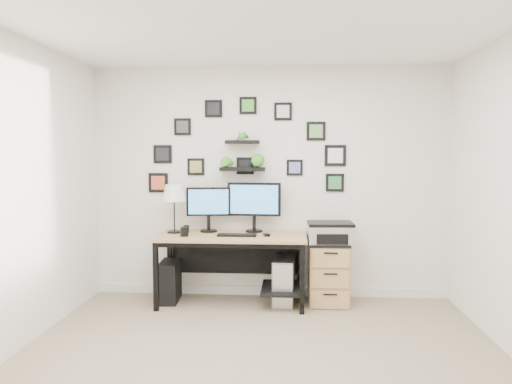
# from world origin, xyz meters

# --- Properties ---
(room) EXTENTS (4.00, 4.00, 4.00)m
(room) POSITION_xyz_m (0.00, 1.98, 0.05)
(room) COLOR tan
(room) RESTS_ON ground
(desk) EXTENTS (1.60, 0.70, 0.75)m
(desk) POSITION_xyz_m (-0.36, 1.67, 0.63)
(desk) COLOR tan
(desk) RESTS_ON ground
(monitor_left) EXTENTS (0.49, 0.21, 0.50)m
(monitor_left) POSITION_xyz_m (-0.67, 1.83, 1.04)
(monitor_left) COLOR black
(monitor_left) RESTS_ON desk
(monitor_right) EXTENTS (0.60, 0.20, 0.55)m
(monitor_right) POSITION_xyz_m (-0.17, 1.86, 1.08)
(monitor_right) COLOR black
(monitor_right) RESTS_ON desk
(keyboard) EXTENTS (0.41, 0.13, 0.02)m
(keyboard) POSITION_xyz_m (-0.33, 1.58, 0.76)
(keyboard) COLOR black
(keyboard) RESTS_ON desk
(mouse) EXTENTS (0.08, 0.10, 0.03)m
(mouse) POSITION_xyz_m (-0.01, 1.59, 0.76)
(mouse) COLOR black
(mouse) RESTS_ON desk
(table_lamp) EXTENTS (0.26, 0.26, 0.54)m
(table_lamp) POSITION_xyz_m (-1.04, 1.75, 1.18)
(table_lamp) COLOR black
(table_lamp) RESTS_ON desk
(mug) EXTENTS (0.09, 0.09, 0.10)m
(mug) POSITION_xyz_m (-0.88, 1.53, 0.80)
(mug) COLOR black
(mug) RESTS_ON desk
(pen_cup) EXTENTS (0.06, 0.06, 0.08)m
(pen_cup) POSITION_xyz_m (-0.91, 1.76, 0.79)
(pen_cup) COLOR black
(pen_cup) RESTS_ON desk
(pc_tower_black) EXTENTS (0.22, 0.45, 0.44)m
(pc_tower_black) POSITION_xyz_m (-1.09, 1.69, 0.22)
(pc_tower_black) COLOR black
(pc_tower_black) RESTS_ON ground
(pc_tower_grey) EXTENTS (0.25, 0.51, 0.49)m
(pc_tower_grey) POSITION_xyz_m (0.17, 1.69, 0.25)
(pc_tower_grey) COLOR gray
(pc_tower_grey) RESTS_ON ground
(file_cabinet) EXTENTS (0.43, 0.53, 0.67)m
(file_cabinet) POSITION_xyz_m (0.65, 1.72, 0.34)
(file_cabinet) COLOR tan
(file_cabinet) RESTS_ON ground
(printer) EXTENTS (0.49, 0.41, 0.22)m
(printer) POSITION_xyz_m (0.66, 1.70, 0.78)
(printer) COLOR silver
(printer) RESTS_ON file_cabinet
(wall_decor) EXTENTS (2.24, 0.18, 1.08)m
(wall_decor) POSITION_xyz_m (-0.27, 1.93, 1.66)
(wall_decor) COLOR black
(wall_decor) RESTS_ON ground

